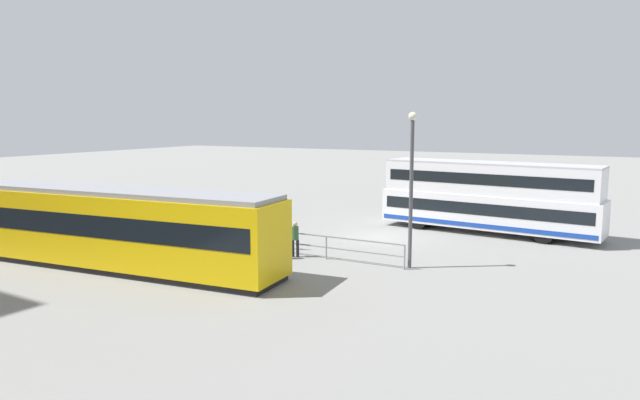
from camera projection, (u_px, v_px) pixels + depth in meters
ground_plane at (380, 237)px, 30.83m from camera, size 160.00×160.00×0.00m
double_decker_bus at (488, 197)px, 31.61m from camera, size 12.06×3.83×3.94m
tram_yellow at (117, 227)px, 24.18m from camera, size 15.32×3.85×3.40m
pedestrian_near_railing at (276, 237)px, 25.83m from camera, size 0.37×0.37×1.74m
pedestrian_crossing at (295, 237)px, 26.22m from camera, size 0.42×0.42×1.64m
pedestrian_railing at (326, 243)px, 25.81m from camera, size 7.53×0.18×1.08m
info_sign at (265, 214)px, 27.58m from camera, size 1.19×0.27×2.49m
street_lamp at (411, 178)px, 23.88m from camera, size 0.36×0.36×6.57m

